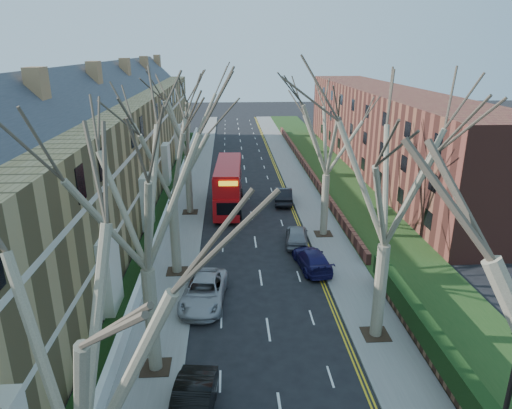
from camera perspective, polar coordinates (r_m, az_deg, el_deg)
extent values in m
cube|color=slate|center=(53.66, -7.66, 2.99)|extent=(3.00, 102.00, 0.12)
cube|color=slate|center=(54.10, 5.13, 3.22)|extent=(3.00, 102.00, 0.12)
cube|color=#97804D|center=(46.07, -18.37, 5.87)|extent=(9.00, 78.00, 10.00)
cube|color=#30333A|center=(45.19, -19.17, 13.29)|extent=(4.67, 78.00, 4.67)
cube|color=silver|center=(45.48, -12.74, 4.27)|extent=(0.12, 78.00, 0.35)
cube|color=silver|center=(44.75, -13.06, 8.60)|extent=(0.12, 78.00, 0.35)
cube|color=brown|center=(59.58, 15.84, 8.92)|extent=(8.00, 54.00, 10.00)
cube|color=brown|center=(58.05, 6.24, 4.80)|extent=(0.35, 54.00, 0.90)
cube|color=black|center=(21.97, 25.33, -20.72)|extent=(0.70, 24.00, 1.20)
cube|color=white|center=(46.04, -10.39, 0.86)|extent=(0.30, 78.00, 1.00)
cube|color=#1D3E16|center=(54.92, 9.79, 3.35)|extent=(6.00, 102.00, 0.06)
cylinder|color=#726751|center=(22.31, -12.88, -13.98)|extent=(0.64, 0.64, 5.25)
cube|color=#2D2116|center=(23.81, -12.40, -19.27)|extent=(1.40, 1.40, 0.05)
cylinder|color=#726751|center=(31.13, -10.09, -4.09)|extent=(0.64, 0.64, 5.07)
cube|color=#2D2116|center=(32.19, -9.83, -8.22)|extent=(1.40, 1.40, 0.05)
cylinder|color=#726751|center=(42.36, -8.39, 2.39)|extent=(0.60, 0.60, 5.25)
cube|color=#2D2116|center=(43.17, -8.22, -0.93)|extent=(1.40, 1.40, 0.05)
cylinder|color=#726751|center=(24.92, 15.21, -10.43)|extent=(0.64, 0.64, 5.25)
cube|color=#2D2116|center=(26.28, 14.70, -15.40)|extent=(1.40, 1.40, 0.05)
cylinder|color=#726751|center=(37.31, 8.59, -0.06)|extent=(0.60, 0.60, 5.07)
cube|color=#2D2116|center=(38.20, 8.41, -3.64)|extent=(1.40, 1.40, 0.05)
cube|color=#B00C10|center=(43.97, -3.45, 1.31)|extent=(2.77, 10.28, 2.04)
cube|color=#B00C10|center=(43.42, -3.50, 3.75)|extent=(2.75, 9.77, 1.85)
cube|color=black|center=(43.84, -3.46, 1.83)|extent=(2.76, 9.46, 0.83)
cube|color=black|center=(43.39, -3.50, 3.87)|extent=(2.75, 9.26, 0.83)
imported|color=black|center=(20.58, -8.01, -23.89)|extent=(2.10, 4.81, 1.54)
imported|color=#A2A1A7|center=(28.23, -6.51, -10.75)|extent=(3.04, 5.68, 1.52)
imported|color=#19154C|center=(32.40, 7.02, -6.80)|extent=(2.51, 4.96, 1.38)
imported|color=gray|center=(36.11, 5.12, -3.86)|extent=(2.29, 4.47, 1.46)
imported|color=black|center=(45.52, 3.43, 1.16)|extent=(2.08, 4.89, 1.57)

